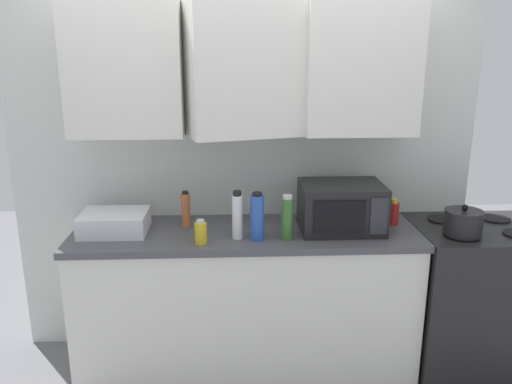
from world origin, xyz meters
TOP-DOWN VIEW (x-y plane):
  - wall_back_with_cabinets at (0.00, -0.07)m, footprint 2.91×0.50m
  - counter_run at (0.00, -0.30)m, footprint 2.04×0.63m
  - stove_range at (1.41, -0.32)m, footprint 0.76×0.64m
  - kettle at (1.24, -0.46)m, footprint 0.21×0.21m
  - microwave at (0.56, -0.31)m, footprint 0.48×0.37m
  - dish_rack at (-0.77, -0.30)m, footprint 0.38×0.30m
  - bottle_blue_cleaner at (0.06, -0.46)m, footprint 0.08×0.08m
  - bottle_spice_jar at (-0.36, -0.22)m, footprint 0.05×0.05m
  - bottle_yellow_mustard at (-0.25, -0.50)m, footprint 0.07×0.07m
  - bottle_green_oil at (0.23, -0.46)m, footprint 0.07×0.07m
  - bottle_red_sauce at (0.90, -0.24)m, footprint 0.06×0.06m
  - bottle_white_jar at (-0.05, -0.43)m, footprint 0.06×0.06m

SIDE VIEW (x-z plane):
  - counter_run at x=0.00m, z-range 0.00..0.90m
  - stove_range at x=1.41m, z-range 0.00..0.91m
  - dish_rack at x=-0.77m, z-range 0.90..1.02m
  - bottle_yellow_mustard at x=-0.25m, z-range 0.90..1.03m
  - bottle_red_sauce at x=0.90m, z-range 0.89..1.05m
  - kettle at x=1.24m, z-range 0.89..1.07m
  - bottle_spice_jar at x=-0.36m, z-range 0.90..1.12m
  - bottle_green_oil at x=0.23m, z-range 0.90..1.15m
  - bottle_blue_cleaner at x=0.06m, z-range 0.90..1.17m
  - bottle_white_jar at x=-0.05m, z-range 0.89..1.17m
  - microwave at x=0.56m, z-range 0.90..1.18m
  - wall_back_with_cabinets at x=0.00m, z-range 0.27..2.87m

